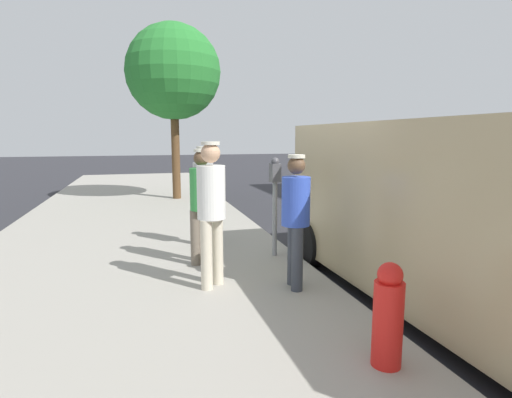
% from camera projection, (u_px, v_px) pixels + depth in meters
% --- Properties ---
extents(ground_plane, '(80.00, 80.00, 0.00)m').
position_uv_depth(ground_plane, '(381.00, 274.00, 5.96)').
color(ground_plane, '#2D2D33').
extents(sidewalk_slab, '(5.00, 32.00, 0.15)m').
position_uv_depth(sidewalk_slab, '(129.00, 294.00, 5.02)').
color(sidewalk_slab, '#9E998E').
rests_on(sidewalk_slab, ground).
extents(parking_meter_near, '(0.14, 0.18, 1.52)m').
position_uv_depth(parking_meter_near, '(275.00, 190.00, 6.23)').
color(parking_meter_near, gray).
rests_on(parking_meter_near, sidewalk_slab).
extents(pedestrian_in_blue, '(0.34, 0.36, 1.62)m').
position_uv_depth(pedestrian_in_blue, '(296.00, 213.00, 4.89)').
color(pedestrian_in_blue, '#383D47').
rests_on(pedestrian_in_blue, sidewalk_slab).
extents(pedestrian_in_gray, '(0.34, 0.34, 1.67)m').
position_uv_depth(pedestrian_in_gray, '(203.00, 189.00, 6.83)').
color(pedestrian_in_gray, '#383D47').
rests_on(pedestrian_in_gray, sidewalk_slab).
extents(pedestrian_in_white, '(0.34, 0.34, 1.77)m').
position_uv_depth(pedestrian_in_white, '(211.00, 205.00, 4.91)').
color(pedestrian_in_white, beige).
rests_on(pedestrian_in_white, sidewalk_slab).
extents(pedestrian_in_green, '(0.36, 0.34, 1.66)m').
position_uv_depth(pedestrian_in_green, '(202.00, 199.00, 5.81)').
color(pedestrian_in_green, '#726656').
rests_on(pedestrian_in_green, sidewalk_slab).
extents(parked_van, '(2.20, 5.23, 2.15)m').
position_uv_depth(parked_van, '(468.00, 213.00, 4.50)').
color(parked_van, tan).
rests_on(parked_van, ground).
extents(street_tree, '(2.70, 2.70, 5.01)m').
position_uv_depth(street_tree, '(173.00, 73.00, 11.71)').
color(street_tree, brown).
rests_on(street_tree, sidewalk_slab).
extents(fire_hydrant, '(0.24, 0.24, 0.86)m').
position_uv_depth(fire_hydrant, '(388.00, 316.00, 3.26)').
color(fire_hydrant, red).
rests_on(fire_hydrant, sidewalk_slab).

